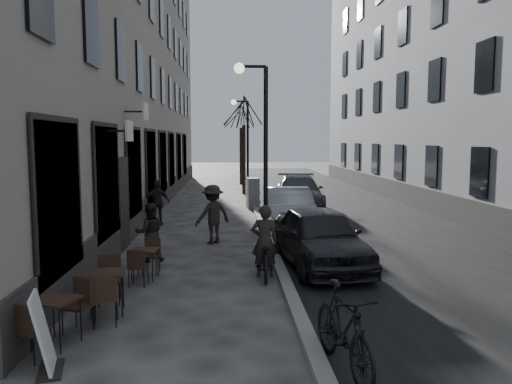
{
  "coord_description": "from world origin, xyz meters",
  "views": [
    {
      "loc": [
        -1.02,
        -7.32,
        3.09
      ],
      "look_at": [
        -0.32,
        4.91,
        1.8
      ],
      "focal_mm": 35.0,
      "sensor_mm": 36.0,
      "label": 1
    }
  ],
  "objects": [
    {
      "name": "kerb",
      "position": [
        0.2,
        16.0,
        0.06
      ],
      "size": [
        0.25,
        60.0,
        0.12
      ],
      "primitive_type": "cube",
      "color": "gray",
      "rests_on": "ground"
    },
    {
      "name": "car_near",
      "position": [
        1.21,
        4.5,
        0.73
      ],
      "size": [
        2.16,
        4.46,
        1.47
      ],
      "primitive_type": "imported",
      "rotation": [
        0.0,
        0.0,
        0.1
      ],
      "color": "black",
      "rests_on": "ground"
    },
    {
      "name": "moped",
      "position": [
        0.5,
        -1.03,
        0.58
      ],
      "size": [
        0.85,
        2.0,
        1.16
      ],
      "primitive_type": "imported",
      "rotation": [
        0.0,
        0.0,
        0.16
      ],
      "color": "black",
      "rests_on": "ground"
    },
    {
      "name": "sign_board",
      "position": [
        -3.46,
        -0.8,
        0.44
      ],
      "size": [
        0.5,
        0.68,
        1.07
      ],
      "rotation": [
        0.0,
        0.0,
        0.23
      ],
      "color": "black",
      "rests_on": "ground"
    },
    {
      "name": "bistro_set_a",
      "position": [
        -3.6,
        0.08,
        0.44
      ],
      "size": [
        0.86,
        1.49,
        0.85
      ],
      "rotation": [
        0.0,
        0.0,
        -0.34
      ],
      "color": "black",
      "rests_on": "ground"
    },
    {
      "name": "car_mid",
      "position": [
        1.01,
        9.36,
        0.72
      ],
      "size": [
        1.6,
        4.42,
        1.45
      ],
      "primitive_type": "imported",
      "rotation": [
        0.0,
        0.0,
        0.01
      ],
      "color": "gray",
      "rests_on": "ground"
    },
    {
      "name": "bicycle",
      "position": [
        -0.2,
        3.7,
        0.5
      ],
      "size": [
        0.75,
        1.93,
        1.0
      ],
      "primitive_type": "imported",
      "rotation": [
        0.0,
        0.0,
        3.1
      ],
      "color": "black",
      "rests_on": "ground"
    },
    {
      "name": "bistro_set_b",
      "position": [
        -3.17,
        1.44,
        0.46
      ],
      "size": [
        0.71,
        1.57,
        0.9
      ],
      "rotation": [
        0.0,
        0.0,
        0.16
      ],
      "color": "black",
      "rests_on": "ground"
    },
    {
      "name": "road",
      "position": [
        3.85,
        16.0,
        0.0
      ],
      "size": [
        7.3,
        60.0,
        0.0
      ],
      "primitive_type": "cube",
      "color": "black",
      "rests_on": "ground"
    },
    {
      "name": "pedestrian_near",
      "position": [
        -3.0,
        5.25,
        0.75
      ],
      "size": [
        0.84,
        0.73,
        1.5
      ],
      "primitive_type": "imported",
      "rotation": [
        0.0,
        0.0,
        3.39
      ],
      "color": "black",
      "rests_on": "ground"
    },
    {
      "name": "streetlamp_near",
      "position": [
        -0.17,
        6.0,
        3.16
      ],
      "size": [
        0.9,
        0.28,
        5.09
      ],
      "color": "black",
      "rests_on": "ground"
    },
    {
      "name": "streetlamp_far",
      "position": [
        -0.17,
        18.0,
        3.16
      ],
      "size": [
        0.9,
        0.28,
        5.09
      ],
      "color": "black",
      "rests_on": "ground"
    },
    {
      "name": "cyclist_rider",
      "position": [
        -0.2,
        3.7,
        0.82
      ],
      "size": [
        0.61,
        0.42,
        1.63
      ],
      "primitive_type": "imported",
      "rotation": [
        0.0,
        0.0,
        3.1
      ],
      "color": "#272522",
      "rests_on": "ground"
    },
    {
      "name": "pedestrian_mid",
      "position": [
        -1.47,
        7.43,
        0.88
      ],
      "size": [
        1.31,
        1.17,
        1.76
      ],
      "primitive_type": "imported",
      "rotation": [
        0.0,
        0.0,
        3.72
      ],
      "color": "black",
      "rests_on": "ground"
    },
    {
      "name": "ground",
      "position": [
        0.0,
        0.0,
        0.0
      ],
      "size": [
        120.0,
        120.0,
        0.0
      ],
      "primitive_type": "plane",
      "color": "#3B3936",
      "rests_on": "ground"
    },
    {
      "name": "building_left",
      "position": [
        -6.0,
        16.5,
        8.0
      ],
      "size": [
        4.0,
        35.0,
        16.0
      ],
      "primitive_type": "cube",
      "color": "gray",
      "rests_on": "ground"
    },
    {
      "name": "building_right",
      "position": [
        9.5,
        16.5,
        8.0
      ],
      "size": [
        4.0,
        35.0,
        16.0
      ],
      "primitive_type": "cube",
      "color": "gray",
      "rests_on": "ground"
    },
    {
      "name": "tree_near",
      "position": [
        -0.1,
        21.0,
        4.66
      ],
      "size": [
        2.4,
        2.4,
        5.7
      ],
      "color": "black",
      "rests_on": "ground"
    },
    {
      "name": "tree_far",
      "position": [
        -0.1,
        27.0,
        4.66
      ],
      "size": [
        2.4,
        2.4,
        5.7
      ],
      "color": "black",
      "rests_on": "ground"
    },
    {
      "name": "bistro_set_c",
      "position": [
        -2.86,
        3.61,
        0.41
      ],
      "size": [
        0.61,
        1.39,
        0.8
      ],
      "rotation": [
        0.0,
        0.0,
        -0.12
      ],
      "color": "black",
      "rests_on": "ground"
    },
    {
      "name": "pedestrian_far",
      "position": [
        -3.6,
        10.79,
        0.81
      ],
      "size": [
        1.03,
        0.64,
        1.63
      ],
      "primitive_type": "imported",
      "rotation": [
        0.0,
        0.0,
        0.27
      ],
      "color": "black",
      "rests_on": "ground"
    },
    {
      "name": "car_far",
      "position": [
        2.12,
        14.62,
        0.74
      ],
      "size": [
        2.51,
        5.27,
        1.48
      ],
      "primitive_type": "imported",
      "rotation": [
        0.0,
        0.0,
        -0.08
      ],
      "color": "#393B43",
      "rests_on": "ground"
    },
    {
      "name": "utility_cabinet",
      "position": [
        0.1,
        14.95,
        0.69
      ],
      "size": [
        0.58,
        0.96,
        1.38
      ],
      "primitive_type": "cube",
      "rotation": [
        0.0,
        0.0,
        0.08
      ],
      "color": "slate",
      "rests_on": "ground"
    }
  ]
}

